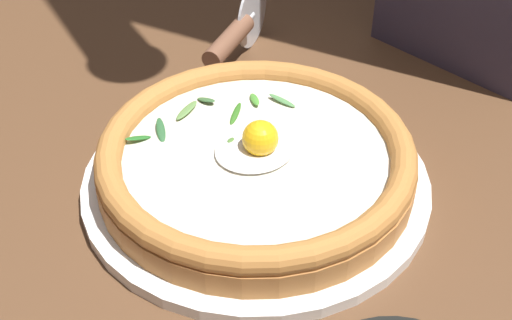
# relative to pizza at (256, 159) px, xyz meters

# --- Properties ---
(ground_plane) EXTENTS (2.40, 2.40, 0.03)m
(ground_plane) POSITION_rel_pizza_xyz_m (0.02, -0.04, -0.05)
(ground_plane) COLOR brown
(ground_plane) RESTS_ON ground
(pizza_plate) EXTENTS (0.32, 0.32, 0.01)m
(pizza_plate) POSITION_rel_pizza_xyz_m (0.00, 0.00, -0.03)
(pizza_plate) COLOR white
(pizza_plate) RESTS_ON ground
(pizza) EXTENTS (0.28, 0.28, 0.06)m
(pizza) POSITION_rel_pizza_xyz_m (0.00, 0.00, 0.00)
(pizza) COLOR #B6753A
(pizza) RESTS_ON pizza_plate
(pizza_cutter) EXTENTS (0.13, 0.10, 0.08)m
(pizza_cutter) POSITION_rel_pizza_xyz_m (-0.09, -0.20, 0.01)
(pizza_cutter) COLOR silver
(pizza_cutter) RESTS_ON ground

